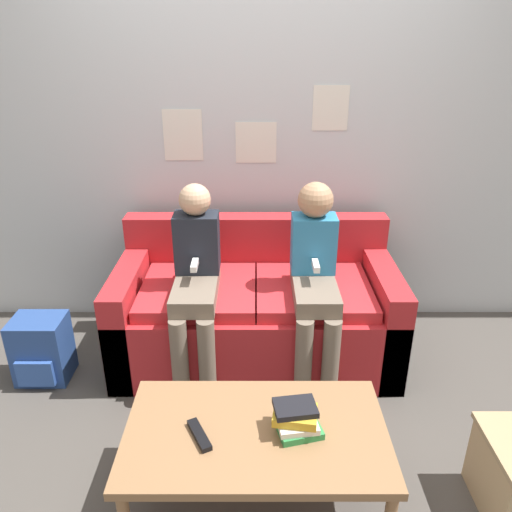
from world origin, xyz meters
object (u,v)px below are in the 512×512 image
coffee_table (257,437)px  tv_remote (199,435)px  couch (256,311)px  person_left (196,276)px  person_right (315,273)px  backpack (42,349)px

coffee_table → tv_remote: (-0.22, -0.04, 0.05)m
couch → person_left: person_left is taller
coffee_table → tv_remote: size_ratio=6.06×
person_left → person_right: 0.64m
couch → person_right: (0.31, -0.18, 0.35)m
backpack → person_left: bearing=4.1°
couch → backpack: size_ratio=4.27×
couch → person_left: bearing=-149.7°
couch → person_right: bearing=-30.3°
person_right → coffee_table: bearing=-109.1°
couch → backpack: couch is taller
couch → coffee_table: couch is taller
tv_remote → coffee_table: bearing=-16.7°
tv_remote → person_right: bearing=33.6°
person_left → backpack: bearing=-175.9°
person_right → tv_remote: person_right is taller
backpack → tv_remote: bearing=-41.5°
coffee_table → backpack: (-1.20, 0.83, -0.16)m
person_left → person_right: person_right is taller
person_right → couch: bearing=149.7°
tv_remote → couch: bearing=52.2°
coffee_table → backpack: coffee_table is taller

